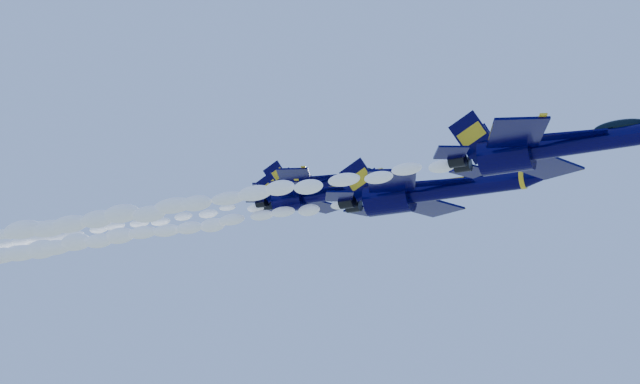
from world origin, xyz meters
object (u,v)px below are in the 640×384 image
at_px(jet_lead, 555,146).
at_px(jet_fourth, 323,183).
at_px(jet_second, 430,191).
at_px(jet_third, 317,195).

xyz_separation_m(jet_lead, jet_fourth, (-30.82, 23.62, 8.07)).
distance_m(jet_lead, jet_second, 17.14).
distance_m(jet_second, jet_fourth, 22.79).
relative_size(jet_second, jet_third, 1.35).
height_order(jet_second, jet_fourth, jet_fourth).
xyz_separation_m(jet_third, jet_fourth, (-5.14, 11.83, 5.33)).
bearing_deg(jet_third, jet_second, -5.80).
bearing_deg(jet_fourth, jet_lead, -37.47).
bearing_deg(jet_second, jet_fourth, 143.03).
bearing_deg(jet_third, jet_lead, -24.68).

